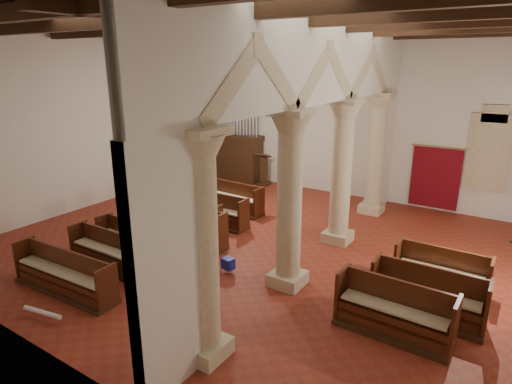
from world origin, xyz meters
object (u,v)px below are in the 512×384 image
Objects in this scene: aisle_pew_0 at (393,318)px; pipe_organ at (239,149)px; lectern at (264,172)px; nave_pew_0 at (64,279)px.

pipe_organ is at bearing 141.15° from aisle_pew_0.
pipe_organ is at bearing 168.65° from lectern.
aisle_pew_0 is (8.90, -7.59, -1.01)m from pipe_organ.
pipe_organ is 1.58m from lectern.
lectern is (1.36, -0.14, -0.79)m from pipe_organ.
aisle_pew_0 is at bearing -50.33° from lectern.
pipe_organ is 3.14× the size of lectern.
aisle_pew_0 is at bearing -40.44° from pipe_organ.
pipe_organ is at bearing 100.02° from nave_pew_0.
lectern reaches higher than nave_pew_0.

